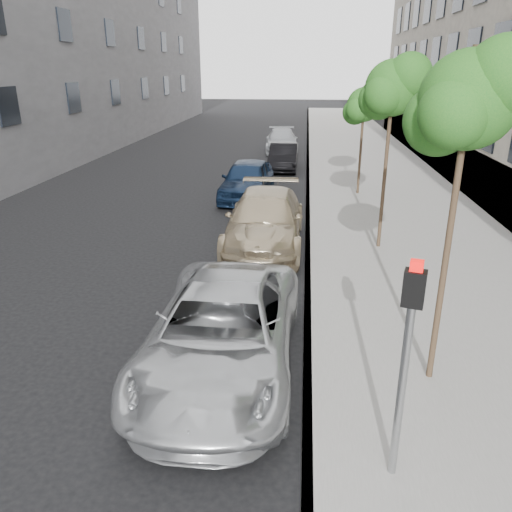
# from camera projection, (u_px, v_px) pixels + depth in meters

# --- Properties ---
(ground) EXTENTS (160.00, 160.00, 0.00)m
(ground) POSITION_uv_depth(u_px,v_px,m) (227.00, 430.00, 7.30)
(ground) COLOR black
(ground) RESTS_ON ground
(sidewalk) EXTENTS (6.40, 72.00, 0.14)m
(sidewalk) POSITION_uv_depth(u_px,v_px,m) (361.00, 156.00, 29.21)
(sidewalk) COLOR gray
(sidewalk) RESTS_ON ground
(curb) EXTENTS (0.15, 72.00, 0.14)m
(curb) POSITION_uv_depth(u_px,v_px,m) (308.00, 156.00, 29.49)
(curb) COLOR #9E9B93
(curb) RESTS_ON ground
(tree_near) EXTENTS (1.70, 1.50, 5.26)m
(tree_near) POSITION_uv_depth(u_px,v_px,m) (471.00, 101.00, 6.78)
(tree_near) COLOR #38281C
(tree_near) RESTS_ON sidewalk
(tree_mid) EXTENTS (1.76, 1.56, 5.21)m
(tree_mid) POSITION_uv_depth(u_px,v_px,m) (394.00, 88.00, 12.86)
(tree_mid) COLOR #38281C
(tree_mid) RESTS_ON sidewalk
(tree_far) EXTENTS (1.66, 1.46, 4.30)m
(tree_far) POSITION_uv_depth(u_px,v_px,m) (365.00, 105.00, 19.21)
(tree_far) COLOR #38281C
(tree_far) RESTS_ON sidewalk
(signal_pole) EXTENTS (0.28, 0.24, 2.90)m
(signal_pole) POSITION_uv_depth(u_px,v_px,m) (407.00, 347.00, 5.73)
(signal_pole) COLOR #939699
(signal_pole) RESTS_ON sidewalk
(minivan) EXTENTS (2.52, 5.37, 1.49)m
(minivan) POSITION_uv_depth(u_px,v_px,m) (222.00, 331.00, 8.53)
(minivan) COLOR #B6B8BB
(minivan) RESTS_ON ground
(suv) EXTENTS (2.20, 5.39, 1.56)m
(suv) POSITION_uv_depth(u_px,v_px,m) (265.00, 220.00, 14.59)
(suv) COLOR tan
(suv) RESTS_ON ground
(sedan_blue) EXTENTS (2.06, 4.63, 1.55)m
(sedan_blue) POSITION_uv_depth(u_px,v_px,m) (247.00, 180.00, 19.87)
(sedan_blue) COLOR #11213A
(sedan_blue) RESTS_ON ground
(sedan_black) EXTENTS (1.39, 3.98, 1.31)m
(sedan_black) POSITION_uv_depth(u_px,v_px,m) (283.00, 157.00, 25.56)
(sedan_black) COLOR black
(sedan_black) RESTS_ON ground
(sedan_rear) EXTENTS (2.20, 4.84, 1.38)m
(sedan_rear) POSITION_uv_depth(u_px,v_px,m) (282.00, 141.00, 30.89)
(sedan_rear) COLOR #9DA0A5
(sedan_rear) RESTS_ON ground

